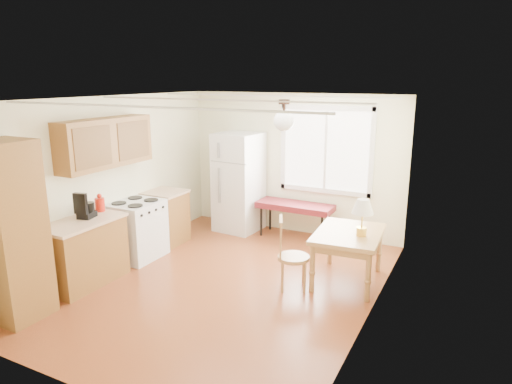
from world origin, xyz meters
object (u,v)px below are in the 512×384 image
Objects in this scene: chair at (287,249)px; dining_table at (348,239)px; refrigerator at (239,182)px; bench at (295,207)px.

dining_table is at bearing 17.04° from chair.
refrigerator is 1.86× the size of chair.
bench is (1.09, 0.05, -0.34)m from refrigerator.
dining_table is (2.42, -1.29, -0.28)m from refrigerator.
refrigerator is 1.48× the size of dining_table.
refrigerator is 1.33× the size of bench.
dining_table is 1.25× the size of chair.
dining_table reaches higher than bench.
refrigerator reaches higher than chair.
refrigerator reaches higher than bench.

